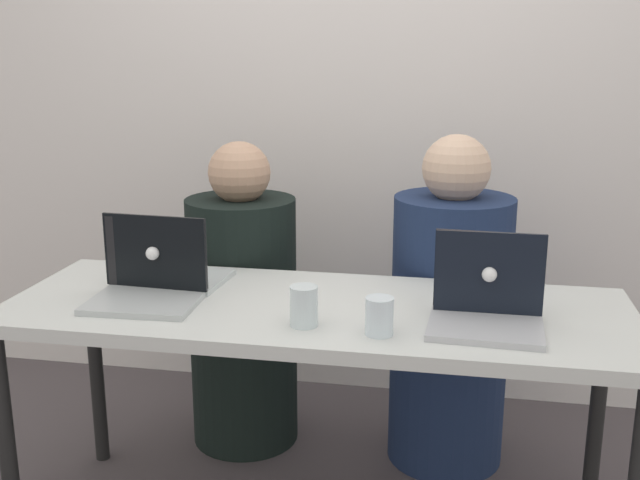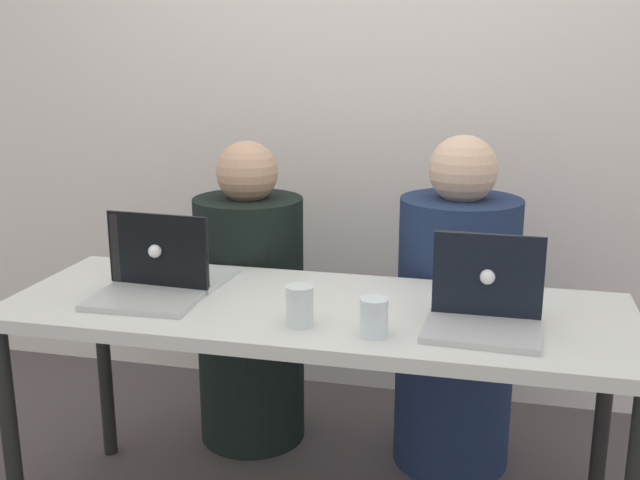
{
  "view_description": "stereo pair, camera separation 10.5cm",
  "coord_description": "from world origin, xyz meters",
  "views": [
    {
      "loc": [
        0.4,
        -2.03,
        1.49
      ],
      "look_at": [
        0.0,
        0.07,
        0.94
      ],
      "focal_mm": 42.0,
      "sensor_mm": 36.0,
      "label": 1
    },
    {
      "loc": [
        0.5,
        -2.01,
        1.49
      ],
      "look_at": [
        0.0,
        0.07,
        0.94
      ],
      "focal_mm": 42.0,
      "sensor_mm": 36.0,
      "label": 2
    }
  ],
  "objects": [
    {
      "name": "person_on_left",
      "position": [
        -0.39,
        0.54,
        0.52
      ],
      "size": [
        0.42,
        0.42,
        1.16
      ],
      "rotation": [
        0.0,
        0.0,
        3.18
      ],
      "color": "black",
      "rests_on": "ground"
    },
    {
      "name": "laptop_back_right",
      "position": [
        0.49,
        0.06,
        0.81
      ],
      "size": [
        0.3,
        0.29,
        0.25
      ],
      "rotation": [
        0.0,
        0.0,
        3.14
      ],
      "color": "silver",
      "rests_on": "desk"
    },
    {
      "name": "laptop_front_right",
      "position": [
        0.48,
        -0.07,
        0.81
      ],
      "size": [
        0.31,
        0.29,
        0.24
      ],
      "rotation": [
        0.0,
        0.0,
        -0.05
      ],
      "color": "#B5B6BC",
      "rests_on": "desk"
    },
    {
      "name": "laptop_front_left",
      "position": [
        -0.5,
        -0.05,
        0.81
      ],
      "size": [
        0.32,
        0.28,
        0.24
      ],
      "rotation": [
        0.0,
        0.0,
        0.04
      ],
      "color": "#B1B7B8",
      "rests_on": "desk"
    },
    {
      "name": "water_glass_center",
      "position": [
        0.0,
        -0.17,
        0.8
      ],
      "size": [
        0.08,
        0.08,
        0.11
      ],
      "color": "silver",
      "rests_on": "desk"
    },
    {
      "name": "person_on_right",
      "position": [
        0.39,
        0.54,
        0.53
      ],
      "size": [
        0.44,
        0.44,
        1.2
      ],
      "rotation": [
        0.0,
        0.0,
        3.1
      ],
      "color": "#1C2B4E",
      "rests_on": "ground"
    },
    {
      "name": "laptop_back_left",
      "position": [
        -0.49,
        0.1,
        0.81
      ],
      "size": [
        0.35,
        0.3,
        0.24
      ],
      "rotation": [
        0.0,
        0.0,
        3.08
      ],
      "color": "silver",
      "rests_on": "desk"
    },
    {
      "name": "desk",
      "position": [
        0.0,
        0.0,
        0.69
      ],
      "size": [
        1.83,
        0.65,
        0.76
      ],
      "color": "silver",
      "rests_on": "ground"
    },
    {
      "name": "back_wall",
      "position": [
        0.0,
        1.11,
        1.31
      ],
      "size": [
        4.76,
        0.1,
        2.62
      ],
      "primitive_type": "cube",
      "color": "white",
      "rests_on": "ground"
    },
    {
      "name": "water_glass_right",
      "position": [
        0.21,
        -0.2,
        0.8
      ],
      "size": [
        0.07,
        0.07,
        0.1
      ],
      "color": "silver",
      "rests_on": "desk"
    }
  ]
}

